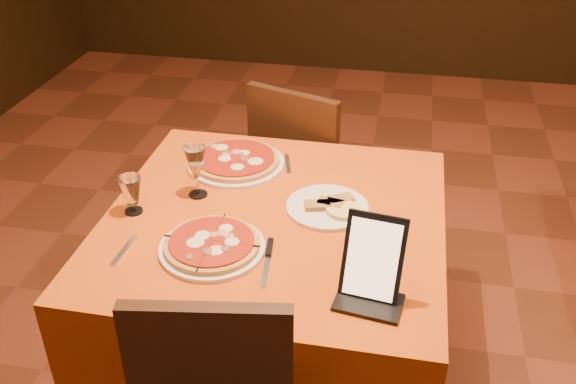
% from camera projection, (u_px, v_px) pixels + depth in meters
% --- Properties ---
extents(main_table, '(1.10, 1.10, 0.75)m').
position_uv_depth(main_table, '(275.00, 303.00, 2.30)').
color(main_table, '#C24C0C').
rests_on(main_table, floor).
extents(chair_main_far, '(0.59, 0.59, 0.91)m').
position_uv_depth(chair_main_far, '(313.00, 171.00, 2.95)').
color(chair_main_far, black).
rests_on(chair_main_far, floor).
extents(pizza_near, '(0.32, 0.32, 0.03)m').
position_uv_depth(pizza_near, '(212.00, 246.00, 1.94)').
color(pizza_near, white).
rests_on(pizza_near, main_table).
extents(pizza_far, '(0.36, 0.36, 0.03)m').
position_uv_depth(pizza_far, '(236.00, 161.00, 2.38)').
color(pizza_far, white).
rests_on(pizza_far, main_table).
extents(cutlet_dish, '(0.28, 0.28, 0.03)m').
position_uv_depth(cutlet_dish, '(327.00, 206.00, 2.13)').
color(cutlet_dish, white).
rests_on(cutlet_dish, main_table).
extents(wine_glass, '(0.09, 0.09, 0.19)m').
position_uv_depth(wine_glass, '(196.00, 171.00, 2.16)').
color(wine_glass, '#E5C782').
rests_on(wine_glass, main_table).
extents(water_glass, '(0.09, 0.09, 0.13)m').
position_uv_depth(water_glass, '(131.00, 195.00, 2.09)').
color(water_glass, white).
rests_on(water_glass, main_table).
extents(tablet, '(0.18, 0.12, 0.23)m').
position_uv_depth(tablet, '(373.00, 258.00, 1.71)').
color(tablet, black).
rests_on(tablet, main_table).
extents(knife, '(0.04, 0.19, 0.01)m').
position_uv_depth(knife, '(267.00, 266.00, 1.87)').
color(knife, silver).
rests_on(knife, main_table).
extents(fork_near, '(0.03, 0.15, 0.01)m').
position_uv_depth(fork_near, '(124.00, 250.00, 1.94)').
color(fork_near, silver).
rests_on(fork_near, main_table).
extents(fork_far, '(0.05, 0.14, 0.01)m').
position_uv_depth(fork_far, '(288.00, 164.00, 2.39)').
color(fork_far, '#AEADB4').
rests_on(fork_far, main_table).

